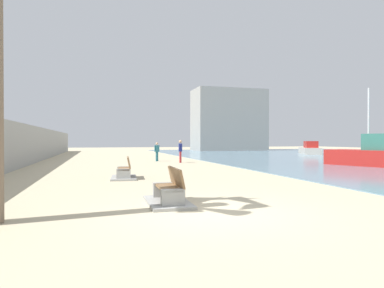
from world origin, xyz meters
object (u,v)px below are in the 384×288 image
object	(u,v)px
bench_near	(169,195)
person_walking	(180,149)
boat_nearest	(310,149)
bench_far	(124,173)
boat_distant	(376,154)
person_standing	(157,150)

from	to	relation	value
bench_near	person_walking	distance (m)	16.93
person_walking	boat_nearest	xyz separation A→B (m)	(19.41, 11.21, -0.40)
bench_far	boat_distant	bearing A→B (deg)	8.79
person_walking	boat_nearest	distance (m)	22.42
bench_near	person_standing	xyz separation A→B (m)	(2.88, 18.64, 0.67)
bench_near	boat_distant	xyz separation A→B (m)	(15.81, 9.06, 0.59)
person_standing	boat_nearest	distance (m)	22.69
bench_far	boat_nearest	size ratio (longest dim) A/B	0.35
bench_far	person_standing	size ratio (longest dim) A/B	1.39
bench_near	boat_nearest	world-z (taller)	boat_nearest
person_standing	boat_nearest	world-z (taller)	boat_nearest
boat_distant	bench_far	bearing A→B (deg)	-171.21
person_walking	boat_nearest	bearing A→B (deg)	30.01
boat_distant	bench_near	bearing A→B (deg)	-150.18
bench_far	boat_nearest	bearing A→B (deg)	40.75
bench_far	person_standing	bearing A→B (deg)	73.58
person_walking	person_standing	world-z (taller)	person_walking
bench_far	person_standing	xyz separation A→B (m)	(3.57, 12.13, 0.67)
person_standing	boat_nearest	bearing A→B (deg)	23.17
bench_near	boat_nearest	distance (m)	36.38
bench_far	person_walking	world-z (taller)	person_walking
bench_far	boat_distant	world-z (taller)	boat_distant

